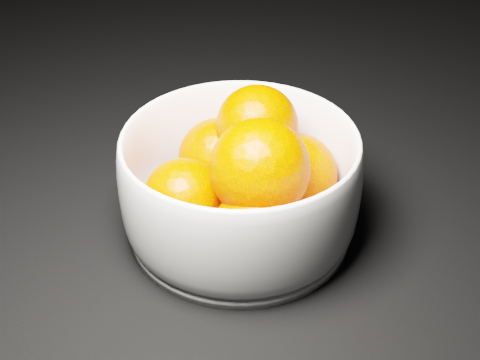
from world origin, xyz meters
The scene contains 2 objects.
bowl centered at (-0.25, 0.11, 0.06)m, with size 0.22×0.22×0.11m.
orange_pile centered at (-0.24, 0.11, 0.07)m, with size 0.17×0.17×0.13m.
Camera 1 is at (0.03, -0.31, 0.42)m, focal length 50.00 mm.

